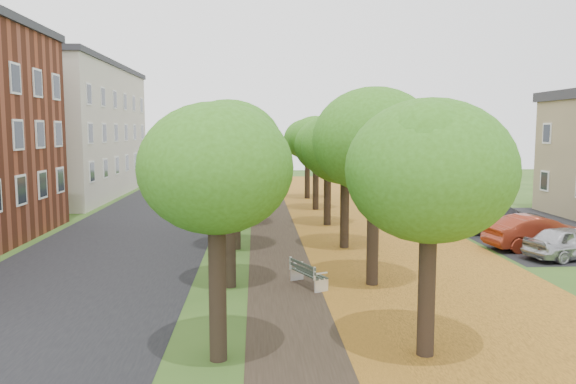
{
  "coord_description": "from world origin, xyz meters",
  "views": [
    {
      "loc": [
        -1.32,
        -12.39,
        5.24
      ],
      "look_at": [
        0.09,
        12.11,
        2.5
      ],
      "focal_mm": 35.0,
      "sensor_mm": 36.0,
      "label": 1
    }
  ],
  "objects": [
    {
      "name": "tree_row_east",
      "position": [
        2.6,
        15.0,
        4.48
      ],
      "size": [
        3.82,
        33.82,
        6.13
      ],
      "color": "black",
      "rests_on": "ground"
    },
    {
      "name": "car_white",
      "position": [
        11.0,
        19.77,
        0.65
      ],
      "size": [
        5.17,
        3.9,
        1.3
      ],
      "primitive_type": "imported",
      "rotation": [
        0.0,
        0.0,
        1.15
      ],
      "color": "silver",
      "rests_on": "ground"
    },
    {
      "name": "bench",
      "position": [
        0.38,
        5.91,
        0.44
      ],
      "size": [
        1.2,
        1.83,
        0.84
      ],
      "rotation": [
        0.0,
        0.0,
        2.0
      ],
      "color": "#283329",
      "rests_on": "ground"
    },
    {
      "name": "leaf_verge",
      "position": [
        5.0,
        15.0,
        0.01
      ],
      "size": [
        7.5,
        70.0,
        0.01
      ],
      "primitive_type": "cube",
      "color": "#B47121",
      "rests_on": "ground"
    },
    {
      "name": "car_silver",
      "position": [
        11.44,
        9.32,
        0.67
      ],
      "size": [
        4.25,
        2.65,
        1.35
      ],
      "primitive_type": "imported",
      "rotation": [
        0.0,
        0.0,
        1.86
      ],
      "color": "#B2B1B6",
      "rests_on": "ground"
    },
    {
      "name": "building_cream",
      "position": [
        -17.0,
        33.0,
        5.21
      ],
      "size": [
        10.3,
        20.3,
        10.4
      ],
      "color": "beige",
      "rests_on": "ground"
    },
    {
      "name": "parking_lot",
      "position": [
        13.5,
        16.0,
        0.0
      ],
      "size": [
        9.0,
        16.0,
        0.01
      ],
      "primitive_type": "cube",
      "color": "black",
      "rests_on": "ground"
    },
    {
      "name": "footpath",
      "position": [
        0.0,
        15.0,
        0.0
      ],
      "size": [
        3.2,
        70.0,
        0.01
      ],
      "primitive_type": "cube",
      "color": "black",
      "rests_on": "ground"
    },
    {
      "name": "car_grey",
      "position": [
        11.0,
        15.26,
        0.77
      ],
      "size": [
        5.34,
        2.23,
        1.54
      ],
      "primitive_type": "imported",
      "rotation": [
        0.0,
        0.0,
        1.58
      ],
      "color": "#36353A",
      "rests_on": "ground"
    },
    {
      "name": "street_asphalt",
      "position": [
        -7.5,
        15.0,
        0.0
      ],
      "size": [
        8.0,
        70.0,
        0.01
      ],
      "primitive_type": "cube",
      "color": "black",
      "rests_on": "ground"
    },
    {
      "name": "tree_row_west",
      "position": [
        -2.2,
        15.0,
        4.48
      ],
      "size": [
        3.82,
        33.82,
        6.13
      ],
      "color": "black",
      "rests_on": "ground"
    },
    {
      "name": "car_red",
      "position": [
        11.0,
        11.18,
        0.75
      ],
      "size": [
        4.71,
        2.2,
        1.49
      ],
      "primitive_type": "imported",
      "rotation": [
        0.0,
        0.0,
        1.71
      ],
      "color": "maroon",
      "rests_on": "ground"
    },
    {
      "name": "ground",
      "position": [
        0.0,
        0.0,
        0.0
      ],
      "size": [
        120.0,
        120.0,
        0.0
      ],
      "primitive_type": "plane",
      "color": "#2D4C19",
      "rests_on": "ground"
    }
  ]
}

